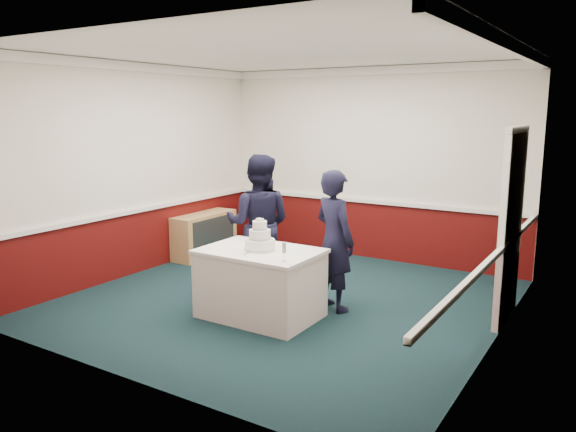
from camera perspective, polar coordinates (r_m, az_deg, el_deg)
The scene contains 9 objects.
ground at distance 7.09m, azimuth -0.31°, elevation -8.55°, with size 5.00×5.00×0.00m, color #132C2F.
room_shell at distance 7.19m, azimuth 2.83°, elevation 7.71°, with size 5.00×5.00×3.00m.
sideboard at distance 9.21m, azimuth -8.48°, elevation -1.90°, with size 0.41×1.20×0.70m.
cake_table at distance 6.45m, azimuth -2.83°, elevation -6.80°, with size 1.32×0.92×0.79m.
wedding_cake at distance 6.32m, azimuth -2.87°, elevation -2.47°, with size 0.35×0.35×0.36m.
cake_knife at distance 6.20m, azimuth -4.15°, elevation -3.76°, with size 0.01×0.22×0.01m, color silver.
champagne_flute at distance 5.82m, azimuth -0.40°, elevation -3.34°, with size 0.05×0.05×0.21m.
person_man at distance 7.23m, azimuth -3.01°, elevation -0.82°, with size 0.87×0.68×1.80m, color black.
person_woman at distance 6.61m, azimuth 4.73°, elevation -2.49°, with size 0.61×0.40×1.67m, color black.
Camera 1 is at (3.58, -5.66, 2.33)m, focal length 35.00 mm.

